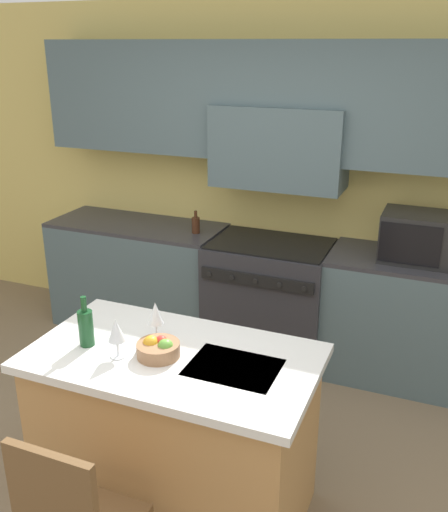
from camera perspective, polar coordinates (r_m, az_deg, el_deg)
name	(u,v)px	position (r m, az deg, el deg)	size (l,w,h in m)	color
back_cabinetry	(284,149)	(4.46, 6.05, 10.55)	(10.00, 0.46, 2.70)	#DBC166
back_counter	(270,297)	(4.58, 4.64, -4.10)	(3.88, 0.62, 0.94)	#4C6066
range_stove	(269,298)	(4.56, 4.56, -4.24)	(0.93, 0.70, 0.94)	#2D2D33
microwave	(419,237)	(4.17, 18.93, 1.80)	(0.51, 0.38, 0.34)	black
kitchen_island	(176,433)	(3.11, -4.85, -17.18)	(1.43, 0.80, 0.94)	#B7844C
wine_bottle	(86,327)	(2.95, -13.65, -6.90)	(0.08, 0.08, 0.27)	#194723
wine_glass_near	(116,331)	(2.80, -10.72, -7.40)	(0.08, 0.08, 0.20)	white
wine_glass_far	(156,314)	(2.93, -6.86, -5.81)	(0.08, 0.08, 0.20)	white
fruit_bowl	(158,348)	(2.82, -6.58, -9.14)	(0.21, 0.21, 0.10)	#996B47
oil_bottle_on_counter	(196,225)	(4.56, -2.84, 3.15)	(0.06, 0.06, 0.18)	#422314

